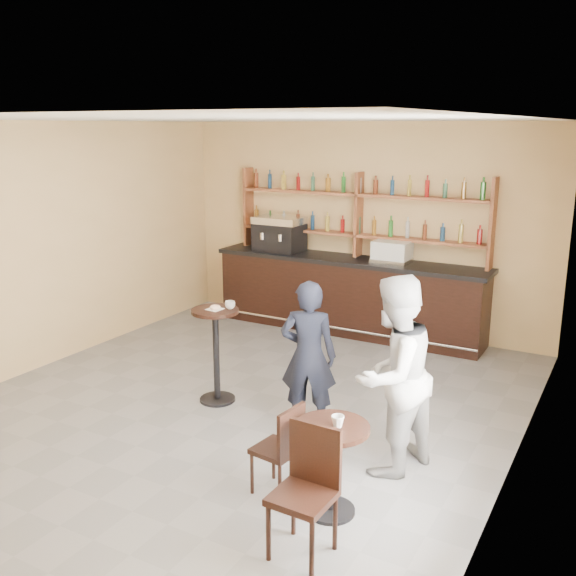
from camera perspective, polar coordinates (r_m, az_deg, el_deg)
The scene contains 22 objects.
floor at distance 7.54m, azimuth -4.37°, elevation -10.39°, with size 7.00×7.00×0.00m, color slate.
ceiling at distance 6.86m, azimuth -4.89°, elevation 14.72°, with size 7.00×7.00×0.00m, color white.
wall_back at distance 10.07m, azimuth 6.55°, elevation 5.37°, with size 7.00×7.00×0.00m, color #DEB87E.
wall_left at distance 9.02m, azimuth -20.71°, elevation 3.51°, with size 7.00×7.00×0.00m, color #DEB87E.
wall_right at distance 5.95m, azimuth 20.19°, elevation -1.63°, with size 7.00×7.00×0.00m, color #DEB87E.
window_pane at distance 4.78m, azimuth 17.83°, elevation -3.94°, with size 2.00×2.00×0.00m, color white.
window_frame at distance 4.79m, azimuth 17.76°, elevation -3.93°, with size 0.04×1.70×2.10m, color black, non-canonical shape.
shelf_unit at distance 9.92m, azimuth 6.29°, elevation 6.47°, with size 4.00×0.26×1.40m, color brown, non-canonical shape.
liquor_bottles at distance 9.90m, azimuth 6.32°, elevation 7.45°, with size 3.68×0.10×1.00m, color #8C5919, non-canonical shape.
bar_counter at distance 9.98m, azimuth 5.34°, elevation -0.63°, with size 4.32×0.84×1.17m, color black, non-canonical shape.
espresso_machine at distance 10.35m, azimuth -0.78°, elevation 4.84°, with size 0.77×0.50×0.55m, color black, non-canonical shape.
pastry_case at distance 9.57m, azimuth 9.23°, elevation 3.19°, with size 0.54×0.43×0.32m, color silver, non-canonical shape.
pedestal_table at distance 7.49m, azimuth -6.39°, elevation -5.99°, with size 0.54×0.54×1.12m, color black, non-canonical shape.
napkin at distance 7.31m, azimuth -6.51°, elevation -1.87°, with size 0.16×0.16×0.00m, color white.
donut at distance 7.29m, azimuth -6.50°, elevation -1.73°, with size 0.12×0.12×0.04m, color #CE804B.
cup_pedestal at distance 7.30m, azimuth -5.17°, elevation -1.51°, with size 0.11×0.11×0.09m, color white.
man_main at distance 6.71m, azimuth 1.82°, elevation -6.07°, with size 0.59×0.39×1.62m, color black.
cafe_table at distance 5.49m, azimuth 3.86°, elevation -15.79°, with size 0.62×0.62×0.79m, color black, non-canonical shape.
cup_cafe at distance 5.26m, azimuth 4.44°, elevation -11.74°, with size 0.10×0.10×0.10m, color white.
chair_west at distance 5.74m, azimuth -1.03°, elevation -14.06°, with size 0.36×0.36×0.83m, color black, non-canonical shape.
chair_south at distance 4.95m, azimuth 1.29°, elevation -17.96°, with size 0.43×0.43×0.99m, color black, non-canonical shape.
patron_second at distance 5.96m, azimuth 9.29°, elevation -7.65°, with size 0.91×0.71×1.87m, color #ADAEB3.
Camera 1 is at (3.83, -5.69, 3.14)m, focal length 40.00 mm.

